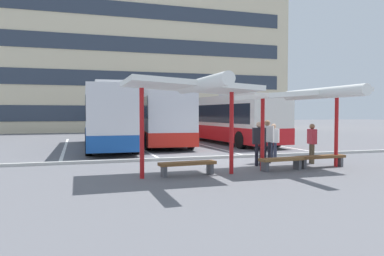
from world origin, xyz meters
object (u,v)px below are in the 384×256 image
object	(u,v)px
waiting_passenger_2	(273,140)
waiting_passenger_1	(267,138)
waiting_shelter_0	(191,88)
waiting_passenger_3	(259,140)
bench_2	(321,158)
coach_bus_0	(107,118)
waiting_passenger_0	(312,141)
coach_bus_1	(160,116)
waiting_shelter_1	(305,96)
coach_bus_2	(227,120)
bench_0	(188,165)
bench_1	(281,161)

from	to	relation	value
waiting_passenger_2	waiting_passenger_1	bearing A→B (deg)	-138.04
waiting_shelter_0	waiting_passenger_3	world-z (taller)	waiting_shelter_0
bench_2	waiting_shelter_0	bearing A→B (deg)	-173.59
bench_2	waiting_passenger_1	xyz separation A→B (m)	(-1.34, 1.68, 0.68)
coach_bus_0	waiting_shelter_0	size ratio (longest dim) A/B	2.32
waiting_shelter_0	waiting_passenger_0	world-z (taller)	waiting_shelter_0
waiting_passenger_1	bench_2	bearing A→B (deg)	-51.36
waiting_passenger_1	waiting_passenger_3	bearing A→B (deg)	-137.43
coach_bus_1	waiting_shelter_1	bearing A→B (deg)	-78.77
coach_bus_2	waiting_passenger_1	bearing A→B (deg)	-103.44
coach_bus_2	waiting_passenger_3	world-z (taller)	coach_bus_2
bench_2	waiting_shelter_1	bearing A→B (deg)	-163.22
waiting_passenger_2	waiting_passenger_3	size ratio (longest dim) A/B	0.93
waiting_passenger_0	waiting_passenger_2	size ratio (longest dim) A/B	1.01
waiting_passenger_3	waiting_shelter_1	bearing A→B (deg)	-48.78
coach_bus_2	waiting_passenger_3	bearing A→B (deg)	-106.22
waiting_shelter_0	bench_0	distance (m)	2.50
waiting_shelter_0	waiting_shelter_1	distance (m)	4.39
bench_0	waiting_shelter_1	size ratio (longest dim) A/B	0.43
bench_1	waiting_passenger_1	size ratio (longest dim) A/B	0.97
bench_0	waiting_passenger_3	world-z (taller)	waiting_passenger_3
bench_0	waiting_passenger_0	xyz separation A→B (m)	(5.58, 1.24, 0.58)
waiting_passenger_0	waiting_passenger_2	xyz separation A→B (m)	(-1.06, 1.19, -0.02)
waiting_shelter_1	waiting_passenger_0	xyz separation A→B (m)	(1.21, 1.29, -1.74)
coach_bus_2	bench_2	xyz separation A→B (m)	(-1.02, -11.56, -1.24)
waiting_shelter_0	coach_bus_0	bearing A→B (deg)	98.96
bench_0	waiting_passenger_2	distance (m)	5.16
waiting_shelter_1	bench_2	xyz separation A→B (m)	(0.90, 0.27, -2.31)
bench_1	waiting_passenger_3	bearing A→B (deg)	101.06
waiting_shelter_0	waiting_passenger_1	distance (m)	4.89
waiting_shelter_0	waiting_passenger_2	size ratio (longest dim) A/B	3.00
bench_0	bench_2	distance (m)	5.28
coach_bus_0	waiting_shelter_0	world-z (taller)	coach_bus_0
coach_bus_0	bench_1	distance (m)	11.83
bench_0	bench_1	xyz separation A→B (m)	(3.48, 0.02, -0.01)
bench_1	waiting_passenger_2	bearing A→B (deg)	66.53
coach_bus_0	waiting_passenger_2	bearing A→B (deg)	-52.44
bench_2	waiting_passenger_3	bearing A→B (deg)	153.19
waiting_shelter_1	waiting_passenger_3	distance (m)	2.41
coach_bus_2	bench_1	size ratio (longest dim) A/B	6.77
bench_0	waiting_shelter_1	bearing A→B (deg)	-0.58
waiting_passenger_0	waiting_passenger_3	size ratio (longest dim) A/B	0.94
coach_bus_0	waiting_passenger_3	world-z (taller)	coach_bus_0
waiting_passenger_2	bench_1	bearing A→B (deg)	-113.47
coach_bus_1	waiting_passenger_2	world-z (taller)	coach_bus_1
bench_0	bench_2	world-z (taller)	same
bench_1	waiting_passenger_3	size ratio (longest dim) A/B	0.99
bench_0	waiting_passenger_0	bearing A→B (deg)	12.54
bench_2	waiting_passenger_3	xyz separation A→B (m)	(-2.04, 1.03, 0.64)
waiting_passenger_1	waiting_passenger_2	size ratio (longest dim) A/B	1.11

